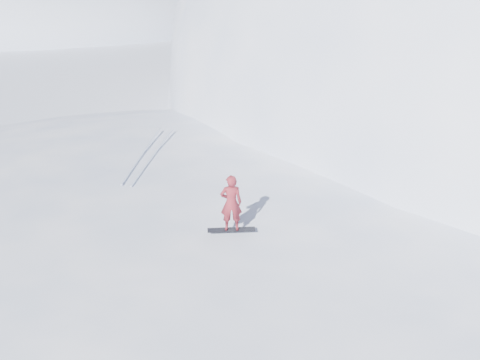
# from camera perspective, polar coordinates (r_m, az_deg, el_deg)

# --- Properties ---
(ground) EXTENTS (400.00, 400.00, 0.00)m
(ground) POSITION_cam_1_polar(r_m,az_deg,el_deg) (17.66, -8.39, -9.79)
(ground) COLOR white
(ground) RESTS_ON ground
(near_ridge) EXTENTS (36.00, 28.00, 4.80)m
(near_ridge) POSITION_cam_1_polar(r_m,az_deg,el_deg) (19.77, -2.45, -5.62)
(near_ridge) COLOR white
(near_ridge) RESTS_ON ground
(peak_shoulder) EXTENTS (28.00, 24.00, 18.00)m
(peak_shoulder) POSITION_cam_1_polar(r_m,az_deg,el_deg) (35.12, 20.11, 6.16)
(peak_shoulder) COLOR white
(peak_shoulder) RESTS_ON ground
(wind_bumps) EXTENTS (16.00, 14.40, 1.00)m
(wind_bumps) POSITION_cam_1_polar(r_m,az_deg,el_deg) (19.51, -7.60, -6.26)
(wind_bumps) COLOR white
(wind_bumps) RESTS_ON ground
(snowboard) EXTENTS (1.34, 0.64, 0.02)m
(snowboard) POSITION_cam_1_polar(r_m,az_deg,el_deg) (14.95, -0.93, -5.32)
(snowboard) COLOR black
(snowboard) RESTS_ON near_ridge
(snowboarder) EXTENTS (0.69, 0.55, 1.63)m
(snowboarder) POSITION_cam_1_polar(r_m,az_deg,el_deg) (14.57, -0.95, -2.46)
(snowboarder) COLOR maroon
(snowboarder) RESTS_ON snowboard
(board_tracks) EXTENTS (1.44, 5.95, 0.04)m
(board_tracks) POSITION_cam_1_polar(r_m,az_deg,el_deg) (20.72, -9.73, 2.82)
(board_tracks) COLOR silver
(board_tracks) RESTS_ON ground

